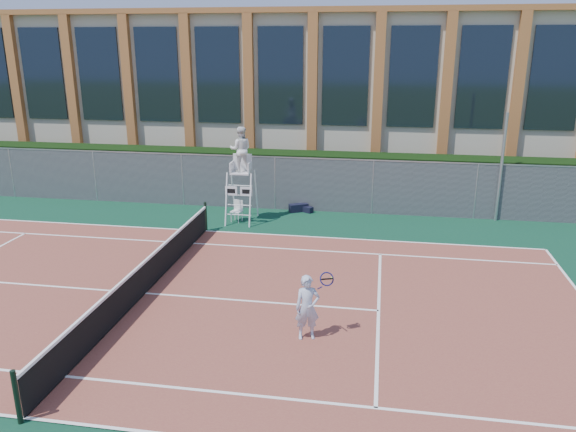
% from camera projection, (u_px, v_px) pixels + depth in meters
% --- Properties ---
extents(ground, '(120.00, 120.00, 0.00)m').
position_uv_depth(ground, '(145.00, 294.00, 15.54)').
color(ground, '#233814').
extents(apron, '(36.00, 20.00, 0.01)m').
position_uv_depth(apron, '(159.00, 280.00, 16.48)').
color(apron, '#0C3626').
rests_on(apron, ground).
extents(tennis_court, '(23.77, 10.97, 0.02)m').
position_uv_depth(tennis_court, '(145.00, 294.00, 15.53)').
color(tennis_court, brown).
rests_on(tennis_court, apron).
extents(tennis_net, '(0.10, 11.30, 1.10)m').
position_uv_depth(tennis_net, '(144.00, 276.00, 15.38)').
color(tennis_net, black).
rests_on(tennis_net, ground).
extents(fence, '(40.00, 0.06, 2.20)m').
position_uv_depth(fence, '(228.00, 182.00, 23.51)').
color(fence, '#595E60').
rests_on(fence, ground).
extents(hedge, '(40.00, 1.40, 2.20)m').
position_uv_depth(hedge, '(236.00, 175.00, 24.64)').
color(hedge, black).
rests_on(hedge, ground).
extents(building, '(45.00, 10.60, 8.22)m').
position_uv_depth(building, '(270.00, 91.00, 31.24)').
color(building, beige).
rests_on(building, ground).
extents(steel_pole, '(0.12, 0.12, 4.21)m').
position_uv_depth(steel_pole, '(501.00, 168.00, 21.41)').
color(steel_pole, '#9EA0A5').
rests_on(steel_pole, ground).
extents(umpire_chair, '(1.04, 1.60, 3.72)m').
position_uv_depth(umpire_chair, '(241.00, 152.00, 21.22)').
color(umpire_chair, white).
rests_on(umpire_chair, ground).
extents(plastic_chair, '(0.46, 0.46, 0.83)m').
position_uv_depth(plastic_chair, '(237.00, 209.00, 21.81)').
color(plastic_chair, silver).
rests_on(plastic_chair, apron).
extents(sports_bag_near, '(0.82, 0.64, 0.33)m').
position_uv_depth(sports_bag_near, '(299.00, 208.00, 23.11)').
color(sports_bag_near, black).
rests_on(sports_bag_near, apron).
extents(sports_bag_far, '(0.64, 0.52, 0.24)m').
position_uv_depth(sports_bag_far, '(306.00, 209.00, 23.08)').
color(sports_bag_far, black).
rests_on(sports_bag_far, apron).
extents(tennis_player, '(0.93, 0.68, 1.59)m').
position_uv_depth(tennis_player, '(308.00, 307.00, 12.96)').
color(tennis_player, '#AFB8D2').
rests_on(tennis_player, tennis_court).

